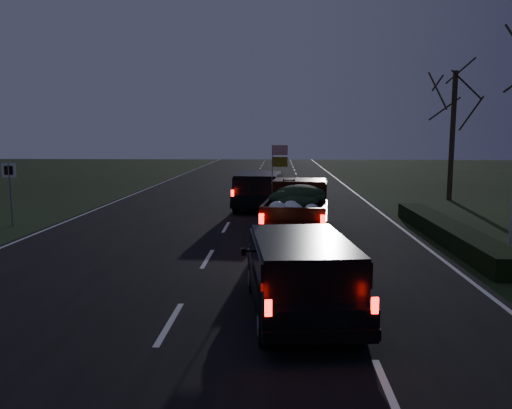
# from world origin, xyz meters

# --- Properties ---
(ground) EXTENTS (120.00, 120.00, 0.00)m
(ground) POSITION_xyz_m (0.00, 0.00, 0.00)
(ground) COLOR black
(ground) RESTS_ON ground
(road_asphalt) EXTENTS (14.00, 120.00, 0.02)m
(road_asphalt) POSITION_xyz_m (0.00, 0.00, 0.01)
(road_asphalt) COLOR black
(road_asphalt) RESTS_ON ground
(hedge_row) EXTENTS (1.00, 10.00, 0.60)m
(hedge_row) POSITION_xyz_m (7.80, 3.00, 0.30)
(hedge_row) COLOR black
(hedge_row) RESTS_ON ground
(route_sign) EXTENTS (0.55, 0.08, 2.50)m
(route_sign) POSITION_xyz_m (-8.50, 5.00, 1.66)
(route_sign) COLOR gray
(route_sign) RESTS_ON ground
(bare_tree_far) EXTENTS (3.60, 3.60, 7.00)m
(bare_tree_far) POSITION_xyz_m (11.50, 14.00, 5.23)
(bare_tree_far) COLOR black
(bare_tree_far) RESTS_ON ground
(pickup_truck) EXTENTS (2.61, 5.64, 2.86)m
(pickup_truck) POSITION_xyz_m (2.74, 3.98, 1.07)
(pickup_truck) COLOR #3B1008
(pickup_truck) RESTS_ON ground
(lead_suv) EXTENTS (2.43, 5.08, 1.42)m
(lead_suv) POSITION_xyz_m (1.10, 10.00, 1.07)
(lead_suv) COLOR black
(lead_suv) RESTS_ON ground
(rear_suv) EXTENTS (2.41, 4.63, 1.28)m
(rear_suv) POSITION_xyz_m (2.50, -4.44, 0.97)
(rear_suv) COLOR black
(rear_suv) RESTS_ON ground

